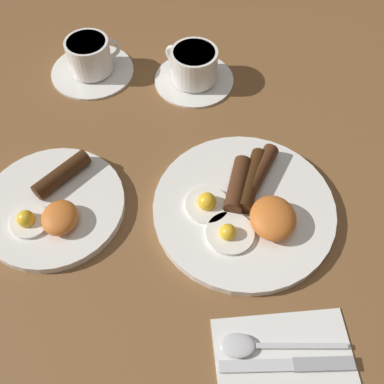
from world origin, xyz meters
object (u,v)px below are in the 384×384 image
teacup_far (90,60)px  spoon (251,346)px  teacup_near (194,68)px  breakfast_plate_near (246,206)px  breakfast_plate_far (54,205)px  knife (294,365)px

teacup_far → spoon: bearing=-153.2°
teacup_near → spoon: teacup_near is taller
breakfast_plate_near → breakfast_plate_far: bearing=89.3°
knife → spoon: size_ratio=1.05×
teacup_near → knife: size_ratio=0.88×
breakfast_plate_far → teacup_far: 0.33m
breakfast_plate_far → spoon: bearing=-126.4°
spoon → breakfast_plate_near: bearing=-91.7°
breakfast_plate_far → knife: 0.42m
teacup_near → spoon: (-0.52, -0.07, -0.02)m
breakfast_plate_far → teacup_near: 0.37m
breakfast_plate_near → teacup_far: bearing=40.6°
knife → teacup_near: bearing=-78.2°
spoon → knife: bearing=155.9°
teacup_far → knife: bearing=-150.0°
breakfast_plate_far → teacup_far: size_ratio=1.39×
teacup_far → spoon: 0.61m
teacup_far → knife: 0.65m
breakfast_plate_near → knife: 0.24m
breakfast_plate_near → knife: breakfast_plate_near is taller
knife → breakfast_plate_near: bearing=-80.5°
breakfast_plate_near → spoon: size_ratio=1.71×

